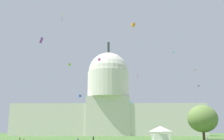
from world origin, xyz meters
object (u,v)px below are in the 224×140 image
at_px(capitol_building, 108,104).
at_px(kite_red_high, 138,75).
at_px(kite_orange_mid, 133,25).
at_px(kite_turquoise_mid, 174,54).
at_px(kite_yellow_high, 62,15).
at_px(event_tent, 161,134).
at_px(person_olive_edge_west, 20,140).
at_px(tree_east_mid, 203,116).
at_px(kite_white_high, 137,17).
at_px(kite_pink_mid, 195,71).
at_px(tree_east_near, 203,119).
at_px(kite_blue_mid, 80,96).
at_px(kite_lime_mid, 70,64).
at_px(kite_black_low, 200,87).
at_px(person_grey_near_tree_east, 207,140).
at_px(kite_cyan_mid, 131,103).
at_px(kite_magenta_high, 99,59).
at_px(person_black_front_right, 93,139).
at_px(kite_violet_mid, 41,40).

relative_size(capitol_building, kite_red_high, 49.47).
xyz_separation_m(capitol_building, kite_orange_mid, (11.31, -125.37, 8.84)).
relative_size(kite_turquoise_mid, kite_yellow_high, 0.38).
bearing_deg(event_tent, kite_orange_mid, -113.73).
bearing_deg(capitol_building, person_olive_edge_west, -101.45).
height_order(kite_turquoise_mid, kite_red_high, kite_red_high).
bearing_deg(tree_east_mid, kite_orange_mid, -124.89).
distance_m(event_tent, kite_white_high, 61.11).
distance_m(kite_red_high, kite_pink_mid, 60.64).
bearing_deg(tree_east_near, kite_orange_mid, -132.08).
bearing_deg(kite_blue_mid, kite_white_high, 60.91).
xyz_separation_m(kite_lime_mid, kite_black_low, (44.53, -25.24, -13.38)).
relative_size(tree_east_near, kite_pink_mid, 7.54).
distance_m(tree_east_mid, kite_white_high, 52.99).
height_order(capitol_building, kite_red_high, capitol_building).
distance_m(capitol_building, event_tent, 109.89).
bearing_deg(capitol_building, person_grey_near_tree_east, -73.20).
height_order(kite_lime_mid, kite_black_low, kite_lime_mid).
relative_size(tree_east_mid, kite_lime_mid, 11.07).
relative_size(event_tent, person_olive_edge_west, 4.54).
xyz_separation_m(kite_yellow_high, kite_cyan_mid, (33.80, 43.99, -36.90)).
bearing_deg(kite_red_high, kite_blue_mid, -5.33).
bearing_deg(tree_east_near, tree_east_mid, 72.33).
height_order(kite_black_low, kite_pink_mid, kite_pink_mid).
xyz_separation_m(person_grey_near_tree_east, kite_turquoise_mid, (-7.46, 3.82, 27.61)).
height_order(capitol_building, person_grey_near_tree_east, capitol_building).
bearing_deg(kite_orange_mid, kite_yellow_high, 92.62).
bearing_deg(tree_east_mid, kite_magenta_high, 151.87).
relative_size(tree_east_near, person_black_front_right, 8.57).
height_order(tree_east_near, kite_yellow_high, kite_yellow_high).
bearing_deg(kite_turquoise_mid, person_black_front_right, 61.13).
distance_m(capitol_building, kite_cyan_mid, 35.41).
bearing_deg(kite_yellow_high, kite_orange_mid, -37.45).
bearing_deg(kite_cyan_mid, kite_violet_mid, -46.55).
relative_size(kite_lime_mid, kite_orange_mid, 0.47).
height_order(event_tent, kite_cyan_mid, kite_cyan_mid).
relative_size(kite_orange_mid, kite_yellow_high, 0.71).
relative_size(tree_east_mid, kite_turquoise_mid, 9.65).
distance_m(tree_east_near, kite_pink_mid, 24.05).
bearing_deg(capitol_building, kite_violet_mid, -94.60).
height_order(capitol_building, tree_east_near, capitol_building).
xyz_separation_m(tree_east_mid, kite_yellow_high, (-60.51, 6.15, 47.34)).
bearing_deg(kite_magenta_high, kite_violet_mid, 44.43).
bearing_deg(person_black_front_right, kite_magenta_high, 27.20).
distance_m(kite_pink_mid, kite_yellow_high, 65.34).
xyz_separation_m(person_black_front_right, kite_violet_mid, (-9.59, -32.74, 23.26)).
relative_size(person_olive_edge_west, kite_red_high, 0.60).
bearing_deg(kite_white_high, event_tent, 74.27).
xyz_separation_m(event_tent, person_grey_near_tree_east, (12.95, -4.46, -1.63)).
bearing_deg(kite_white_high, kite_black_low, 89.46).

